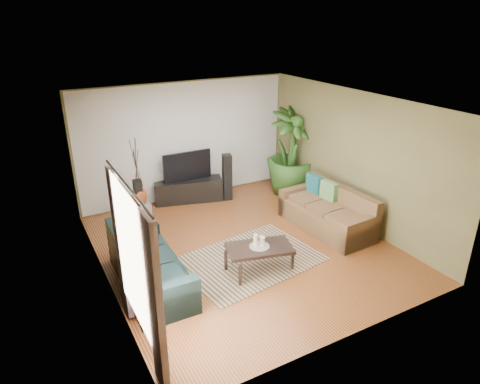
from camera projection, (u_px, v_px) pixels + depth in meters
floor at (245, 247)px, 8.01m from camera, size 5.50×5.50×0.00m
ceiling at (246, 103)px, 6.96m from camera, size 5.50×5.50×0.00m
wall_back at (186, 141)px, 9.71m from camera, size 5.00×0.00×5.00m
wall_front at (355, 251)px, 5.27m from camera, size 5.00×0.00×5.00m
wall_left at (100, 209)px, 6.38m from camera, size 0.00×5.50×5.50m
wall_right at (354, 158)px, 8.59m from camera, size 0.00×5.50×5.50m
backwall_panel at (186, 142)px, 9.70m from camera, size 4.90×0.00×4.90m
window_pane at (130, 256)px, 5.08m from camera, size 0.00×1.80×1.80m
curtain_near at (156, 307)px, 4.59m from camera, size 0.08×0.35×2.20m
curtain_far at (120, 245)px, 5.80m from camera, size 0.08×0.35×2.20m
curtain_rod at (126, 185)px, 4.75m from camera, size 0.03×1.90×0.03m
sofa_left at (150, 262)px, 6.75m from camera, size 0.93×2.09×0.85m
sofa_right at (327, 209)px, 8.55m from camera, size 1.01×2.05×0.85m
area_rug at (250, 260)px, 7.60m from camera, size 2.58×1.99×0.01m
coffee_table at (259, 258)px, 7.24m from camera, size 1.21×0.86×0.45m
candle_tray at (259, 246)px, 7.15m from camera, size 0.34×0.34×0.01m
candle_tall at (256, 240)px, 7.10m from camera, size 0.07×0.07×0.22m
candle_mid at (263, 242)px, 7.10m from camera, size 0.07×0.07×0.17m
candle_short at (261, 240)px, 7.20m from camera, size 0.07×0.07×0.14m
tv_stand at (188, 190)px, 9.89m from camera, size 1.61×0.86×0.52m
television at (187, 166)px, 9.65m from camera, size 1.13×0.06×0.67m
speaker_left at (139, 200)px, 8.91m from camera, size 0.16×0.18×0.89m
speaker_right at (227, 177)px, 9.87m from camera, size 0.24×0.26×1.09m
potted_plant at (291, 152)px, 10.07m from camera, size 1.28×1.28×2.04m
plant_pot at (289, 186)px, 10.41m from camera, size 0.38×0.38×0.29m
pedestal at (141, 211)px, 9.05m from camera, size 0.41×0.41×0.35m
vase at (139, 197)px, 8.92m from camera, size 0.32×0.32×0.45m
side_table at (141, 249)px, 7.40m from camera, size 0.63×0.63×0.55m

